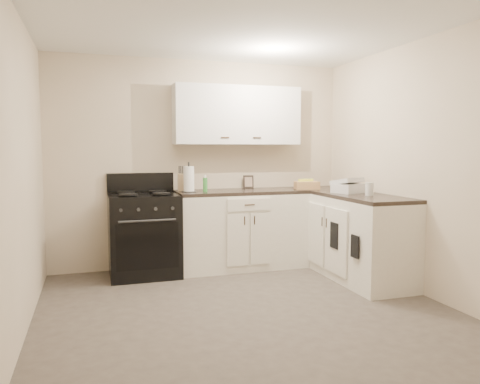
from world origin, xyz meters
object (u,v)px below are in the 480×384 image
object	(u,v)px
knife_block	(182,182)
paper_towel	(189,179)
countertop_grill	(348,188)
stove	(144,235)
wicker_basket	(307,185)

from	to	relation	value
knife_block	paper_towel	size ratio (longest dim) A/B	0.70
countertop_grill	stove	bearing A→B (deg)	144.82
stove	paper_towel	bearing A→B (deg)	-2.13
knife_block	paper_towel	world-z (taller)	paper_towel
knife_block	wicker_basket	size ratio (longest dim) A/B	0.72
stove	knife_block	distance (m)	0.76
stove	countertop_grill	xyz separation A→B (m)	(2.20, -0.67, 0.53)
stove	countertop_grill	world-z (taller)	countertop_grill
paper_towel	wicker_basket	world-z (taller)	paper_towel
knife_block	paper_towel	distance (m)	0.17
stove	knife_block	xyz separation A→B (m)	(0.46, 0.14, 0.58)
paper_towel	countertop_grill	xyz separation A→B (m)	(1.69, -0.65, -0.09)
paper_towel	countertop_grill	bearing A→B (deg)	-21.06
wicker_basket	countertop_grill	size ratio (longest dim) A/B	1.01
knife_block	countertop_grill	world-z (taller)	knife_block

